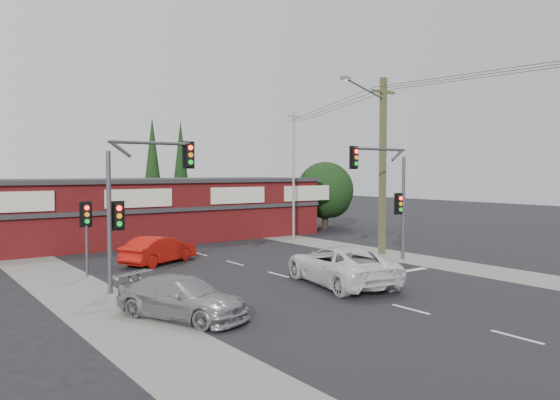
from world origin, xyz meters
TOP-DOWN VIEW (x-y plane):
  - ground at (0.00, 0.00)m, footprint 120.00×120.00m
  - road_strip at (0.00, 5.00)m, footprint 14.00×70.00m
  - verge_left at (-8.50, 5.00)m, footprint 3.00×70.00m
  - verge_right at (8.50, 5.00)m, footprint 3.00×70.00m
  - stop_line at (3.50, -1.50)m, footprint 6.50×0.35m
  - white_suv at (0.84, -1.93)m, footprint 3.87×6.34m
  - silver_suv at (-6.81, -2.85)m, footprint 3.60×5.00m
  - red_sedan at (-3.19, 7.33)m, footprint 4.60×3.32m
  - lane_dashes at (0.00, -2.56)m, footprint 0.12×32.48m
  - shop_building at (-0.99, 16.99)m, footprint 27.30×8.40m
  - tree_cluster at (14.69, 15.44)m, footprint 5.90×5.10m
  - conifer_near at (3.50, 24.00)m, footprint 1.80×1.80m
  - conifer_far at (7.00, 26.00)m, footprint 1.80×1.80m
  - traffic_mast_left at (-6.43, 2.00)m, footprint 3.77×0.27m
  - traffic_mast_right at (6.86, 1.00)m, footprint 3.96×0.27m
  - pedestal_signal at (-7.20, 6.01)m, footprint 0.55×0.27m
  - utility_pole at (8.36, 2.99)m, footprint 4.38×0.59m
  - steel_pole at (9.00, 12.00)m, footprint 1.20×0.16m
  - power_lines at (8.47, -2.47)m, footprint 2.01×29.00m

SIDE VIEW (x-z plane):
  - ground at x=0.00m, z-range 0.00..0.00m
  - road_strip at x=0.00m, z-range 0.00..0.01m
  - verge_left at x=-8.50m, z-range 0.00..0.02m
  - verge_right at x=8.50m, z-range 0.00..0.02m
  - stop_line at x=3.50m, z-range 0.01..0.02m
  - lane_dashes at x=0.00m, z-range 0.01..0.02m
  - silver_suv at x=-6.81m, z-range 0.00..1.34m
  - red_sedan at x=-3.19m, z-range 0.00..1.44m
  - white_suv at x=0.84m, z-range 0.00..1.64m
  - shop_building at x=-0.99m, z-range 0.02..4.25m
  - pedestal_signal at x=-7.20m, z-range 0.72..4.09m
  - tree_cluster at x=14.69m, z-range 0.15..5.65m
  - traffic_mast_left at x=-6.43m, z-range 0.94..6.92m
  - traffic_mast_right at x=6.86m, z-range 0.96..6.93m
  - steel_pole at x=9.00m, z-range 0.20..9.20m
  - utility_pole at x=8.36m, z-range 0.40..10.40m
  - conifer_near at x=3.50m, z-range 0.85..10.10m
  - conifer_far at x=7.00m, z-range 0.85..10.10m
  - power_lines at x=8.47m, z-range 8.43..9.65m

